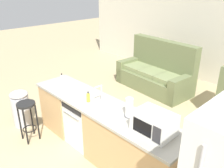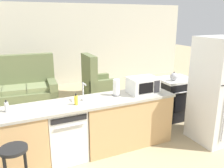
{
  "view_description": "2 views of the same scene",
  "coord_description": "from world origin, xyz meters",
  "px_view_note": "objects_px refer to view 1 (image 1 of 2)",
  "views": [
    {
      "loc": [
        2.6,
        -2.11,
        2.66
      ],
      "look_at": [
        0.07,
        0.31,
        1.14
      ],
      "focal_mm": 38.0,
      "sensor_mm": 36.0,
      "label": 1
    },
    {
      "loc": [
        -1.01,
        -3.37,
        2.19
      ],
      "look_at": [
        0.66,
        0.22,
        1.06
      ],
      "focal_mm": 38.0,
      "sensor_mm": 36.0,
      "label": 2
    }
  ],
  "objects_px": {
    "dishwasher": "(86,121)",
    "trash_bin": "(21,108)",
    "soap_bottle": "(88,98)",
    "dish_soap_bottle": "(62,79)",
    "couch": "(157,74)",
    "microwave": "(154,123)",
    "paper_towel_roll": "(129,108)",
    "bar_stool": "(27,113)"
  },
  "relations": [
    {
      "from": "microwave",
      "to": "paper_towel_roll",
      "type": "distance_m",
      "value": 0.49
    },
    {
      "from": "paper_towel_roll",
      "to": "soap_bottle",
      "type": "relative_size",
      "value": 1.6
    },
    {
      "from": "soap_bottle",
      "to": "couch",
      "type": "bearing_deg",
      "value": 104.58
    },
    {
      "from": "bar_stool",
      "to": "dishwasher",
      "type": "bearing_deg",
      "value": 42.32
    },
    {
      "from": "paper_towel_roll",
      "to": "bar_stool",
      "type": "xyz_separation_m",
      "value": [
        -1.69,
        -0.77,
        -0.5
      ]
    },
    {
      "from": "dish_soap_bottle",
      "to": "bar_stool",
      "type": "distance_m",
      "value": 0.88
    },
    {
      "from": "paper_towel_roll",
      "to": "couch",
      "type": "distance_m",
      "value": 3.19
    },
    {
      "from": "microwave",
      "to": "trash_bin",
      "type": "height_order",
      "value": "microwave"
    },
    {
      "from": "couch",
      "to": "paper_towel_roll",
      "type": "bearing_deg",
      "value": -61.36
    },
    {
      "from": "soap_bottle",
      "to": "trash_bin",
      "type": "distance_m",
      "value": 1.7
    },
    {
      "from": "dish_soap_bottle",
      "to": "couch",
      "type": "xyz_separation_m",
      "value": [
        0.22,
        2.74,
        -0.58
      ]
    },
    {
      "from": "soap_bottle",
      "to": "couch",
      "type": "distance_m",
      "value": 3.03
    },
    {
      "from": "dishwasher",
      "to": "dish_soap_bottle",
      "type": "xyz_separation_m",
      "value": [
        -0.79,
        0.07,
        0.55
      ]
    },
    {
      "from": "microwave",
      "to": "trash_bin",
      "type": "relative_size",
      "value": 0.68
    },
    {
      "from": "microwave",
      "to": "dish_soap_bottle",
      "type": "height_order",
      "value": "microwave"
    },
    {
      "from": "soap_bottle",
      "to": "bar_stool",
      "type": "xyz_separation_m",
      "value": [
        -0.95,
        -0.63,
        -0.44
      ]
    },
    {
      "from": "microwave",
      "to": "couch",
      "type": "xyz_separation_m",
      "value": [
        -1.98,
        2.81,
        -0.65
      ]
    },
    {
      "from": "microwave",
      "to": "soap_bottle",
      "type": "bearing_deg",
      "value": -176.78
    },
    {
      "from": "microwave",
      "to": "couch",
      "type": "relative_size",
      "value": 0.24
    },
    {
      "from": "bar_stool",
      "to": "couch",
      "type": "relative_size",
      "value": 0.36
    },
    {
      "from": "soap_bottle",
      "to": "trash_bin",
      "type": "xyz_separation_m",
      "value": [
        -1.51,
        -0.52,
        -0.59
      ]
    },
    {
      "from": "paper_towel_roll",
      "to": "couch",
      "type": "relative_size",
      "value": 0.14
    },
    {
      "from": "couch",
      "to": "trash_bin",
      "type": "bearing_deg",
      "value": -102.66
    },
    {
      "from": "paper_towel_roll",
      "to": "bar_stool",
      "type": "height_order",
      "value": "paper_towel_roll"
    },
    {
      "from": "soap_bottle",
      "to": "dish_soap_bottle",
      "type": "xyz_separation_m",
      "value": [
        -0.97,
        0.14,
        0.0
      ]
    },
    {
      "from": "soap_bottle",
      "to": "dish_soap_bottle",
      "type": "height_order",
      "value": "same"
    },
    {
      "from": "dishwasher",
      "to": "paper_towel_roll",
      "type": "height_order",
      "value": "paper_towel_roll"
    },
    {
      "from": "soap_bottle",
      "to": "trash_bin",
      "type": "relative_size",
      "value": 0.24
    },
    {
      "from": "dish_soap_bottle",
      "to": "couch",
      "type": "distance_m",
      "value": 2.81
    },
    {
      "from": "paper_towel_roll",
      "to": "soap_bottle",
      "type": "distance_m",
      "value": 0.76
    },
    {
      "from": "paper_towel_roll",
      "to": "dish_soap_bottle",
      "type": "height_order",
      "value": "paper_towel_roll"
    },
    {
      "from": "microwave",
      "to": "couch",
      "type": "bearing_deg",
      "value": 125.16
    },
    {
      "from": "soap_bottle",
      "to": "bar_stool",
      "type": "distance_m",
      "value": 1.22
    },
    {
      "from": "dishwasher",
      "to": "trash_bin",
      "type": "xyz_separation_m",
      "value": [
        -1.33,
        -0.59,
        -0.04
      ]
    },
    {
      "from": "microwave",
      "to": "bar_stool",
      "type": "distance_m",
      "value": 2.34
    },
    {
      "from": "trash_bin",
      "to": "couch",
      "type": "height_order",
      "value": "couch"
    },
    {
      "from": "microwave",
      "to": "trash_bin",
      "type": "distance_m",
      "value": 2.88
    },
    {
      "from": "soap_bottle",
      "to": "microwave",
      "type": "bearing_deg",
      "value": 3.22
    },
    {
      "from": "trash_bin",
      "to": "bar_stool",
      "type": "bearing_deg",
      "value": -11.39
    },
    {
      "from": "dishwasher",
      "to": "paper_towel_roll",
      "type": "bearing_deg",
      "value": 4.16
    },
    {
      "from": "dishwasher",
      "to": "soap_bottle",
      "type": "xyz_separation_m",
      "value": [
        0.18,
        -0.07,
        0.55
      ]
    },
    {
      "from": "dishwasher",
      "to": "bar_stool",
      "type": "xyz_separation_m",
      "value": [
        -0.77,
        -0.7,
        0.11
      ]
    }
  ]
}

